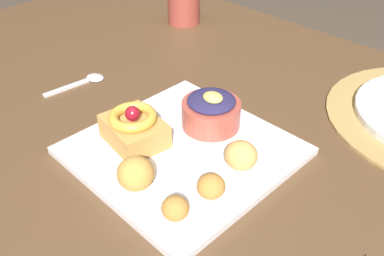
{
  "coord_description": "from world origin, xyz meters",
  "views": [
    {
      "loc": [
        0.41,
        -0.46,
        1.16
      ],
      "look_at": [
        0.03,
        -0.09,
        0.77
      ],
      "focal_mm": 39.68,
      "sensor_mm": 36.0,
      "label": 1
    }
  ],
  "objects": [
    {
      "name": "berry_ramekin",
      "position": [
        0.02,
        -0.03,
        0.77
      ],
      "size": [
        0.1,
        0.1,
        0.07
      ],
      "color": "#B24C3D",
      "rests_on": "front_plate"
    },
    {
      "name": "front_plate",
      "position": [
        0.03,
        -0.11,
        0.74
      ],
      "size": [
        0.3,
        0.3,
        0.01
      ],
      "primitive_type": "cube",
      "color": "white",
      "rests_on": "dining_table"
    },
    {
      "name": "coffee_mug",
      "position": [
        -0.36,
        0.27,
        0.77
      ],
      "size": [
        0.08,
        0.08,
        0.08
      ],
      "primitive_type": "cylinder",
      "color": "#993D33",
      "rests_on": "dining_table"
    },
    {
      "name": "dining_table",
      "position": [
        0.0,
        0.0,
        0.64
      ],
      "size": [
        1.57,
        0.94,
        0.73
      ],
      "color": "brown",
      "rests_on": "ground_plane"
    },
    {
      "name": "fritter_extra",
      "position": [
        0.12,
        -0.08,
        0.76
      ],
      "size": [
        0.05,
        0.05,
        0.04
      ],
      "primitive_type": "ellipsoid",
      "color": "tan",
      "rests_on": "front_plate"
    },
    {
      "name": "fritter_middle",
      "position": [
        0.13,
        -0.21,
        0.76
      ],
      "size": [
        0.04,
        0.04,
        0.03
      ],
      "primitive_type": "ellipsoid",
      "color": "#BC7F38",
      "rests_on": "front_plate"
    },
    {
      "name": "fritter_back",
      "position": [
        0.05,
        -0.21,
        0.77
      ],
      "size": [
        0.05,
        0.05,
        0.05
      ],
      "primitive_type": "ellipsoid",
      "color": "gold",
      "rests_on": "front_plate"
    },
    {
      "name": "fritter_front",
      "position": [
        0.13,
        -0.15,
        0.76
      ],
      "size": [
        0.04,
        0.04,
        0.03
      ],
      "primitive_type": "ellipsoid",
      "color": "#BC7F38",
      "rests_on": "front_plate"
    },
    {
      "name": "spoon",
      "position": [
        -0.27,
        -0.1,
        0.73
      ],
      "size": [
        0.04,
        0.13,
        0.0
      ],
      "rotation": [
        0.0,
        0.0,
        1.49
      ],
      "color": "silver",
      "rests_on": "dining_table"
    },
    {
      "name": "cake_slice",
      "position": [
        -0.03,
        -0.15,
        0.77
      ],
      "size": [
        0.11,
        0.09,
        0.07
      ],
      "rotation": [
        0.0,
        0.0,
        -0.14
      ],
      "color": "#C68E47",
      "rests_on": "front_plate"
    }
  ]
}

